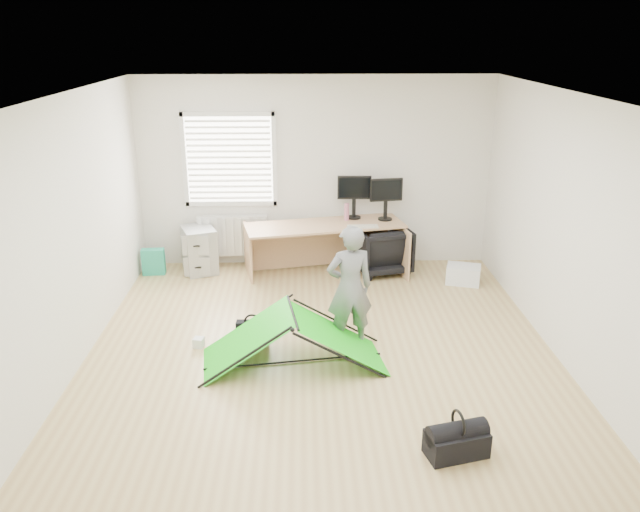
{
  "coord_description": "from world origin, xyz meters",
  "views": [
    {
      "loc": [
        -0.19,
        -5.96,
        3.29
      ],
      "look_at": [
        0.0,
        0.4,
        0.95
      ],
      "focal_mm": 35.0,
      "sensor_mm": 36.0,
      "label": 1
    }
  ],
  "objects_px": {
    "kite": "(293,338)",
    "filing_cabinet": "(199,250)",
    "office_chair": "(382,249)",
    "monitor_right": "(386,205)",
    "storage_crate": "(463,274)",
    "desk": "(325,250)",
    "duffel_bag": "(456,443)",
    "thermos": "(347,212)",
    "monitor_left": "(354,203)",
    "person": "(350,288)",
    "laptop_bag": "(253,332)"
  },
  "relations": [
    {
      "from": "person",
      "to": "kite",
      "type": "distance_m",
      "value": 0.8
    },
    {
      "from": "monitor_right",
      "to": "storage_crate",
      "type": "xyz_separation_m",
      "value": [
        1.02,
        -0.57,
        -0.83
      ]
    },
    {
      "from": "filing_cabinet",
      "to": "thermos",
      "type": "xyz_separation_m",
      "value": [
        2.09,
        0.0,
        0.54
      ]
    },
    {
      "from": "thermos",
      "to": "duffel_bag",
      "type": "xyz_separation_m",
      "value": [
        0.61,
        -4.2,
        -0.75
      ]
    },
    {
      "from": "monitor_right",
      "to": "filing_cabinet",
      "type": "bearing_deg",
      "value": 172.13
    },
    {
      "from": "monitor_left",
      "to": "storage_crate",
      "type": "relative_size",
      "value": 1.06
    },
    {
      "from": "desk",
      "to": "monitor_right",
      "type": "distance_m",
      "value": 1.06
    },
    {
      "from": "filing_cabinet",
      "to": "office_chair",
      "type": "height_order",
      "value": "office_chair"
    },
    {
      "from": "desk",
      "to": "duffel_bag",
      "type": "bearing_deg",
      "value": -88.66
    },
    {
      "from": "kite",
      "to": "filing_cabinet",
      "type": "bearing_deg",
      "value": 108.82
    },
    {
      "from": "thermos",
      "to": "storage_crate",
      "type": "height_order",
      "value": "thermos"
    },
    {
      "from": "laptop_bag",
      "to": "office_chair",
      "type": "bearing_deg",
      "value": 55.13
    },
    {
      "from": "office_chair",
      "to": "monitor_right",
      "type": "bearing_deg",
      "value": -127.44
    },
    {
      "from": "monitor_right",
      "to": "duffel_bag",
      "type": "relative_size",
      "value": 0.92
    },
    {
      "from": "monitor_right",
      "to": "storage_crate",
      "type": "relative_size",
      "value": 1.03
    },
    {
      "from": "person",
      "to": "laptop_bag",
      "type": "relative_size",
      "value": 3.94
    },
    {
      "from": "monitor_right",
      "to": "duffel_bag",
      "type": "distance_m",
      "value": 4.29
    },
    {
      "from": "person",
      "to": "laptop_bag",
      "type": "distance_m",
      "value": 1.2
    },
    {
      "from": "monitor_left",
      "to": "office_chair",
      "type": "relative_size",
      "value": 0.64
    },
    {
      "from": "monitor_right",
      "to": "kite",
      "type": "distance_m",
      "value": 3.03
    },
    {
      "from": "duffel_bag",
      "to": "monitor_left",
      "type": "bearing_deg",
      "value": 82.51
    },
    {
      "from": "monitor_left",
      "to": "laptop_bag",
      "type": "distance_m",
      "value": 2.78
    },
    {
      "from": "storage_crate",
      "to": "duffel_bag",
      "type": "height_order",
      "value": "storage_crate"
    },
    {
      "from": "monitor_left",
      "to": "desk",
      "type": "bearing_deg",
      "value": -143.84
    },
    {
      "from": "person",
      "to": "storage_crate",
      "type": "relative_size",
      "value": 3.11
    },
    {
      "from": "duffel_bag",
      "to": "thermos",
      "type": "bearing_deg",
      "value": 84.13
    },
    {
      "from": "monitor_right",
      "to": "kite",
      "type": "relative_size",
      "value": 0.25
    },
    {
      "from": "office_chair",
      "to": "kite",
      "type": "distance_m",
      "value": 2.85
    },
    {
      "from": "monitor_right",
      "to": "laptop_bag",
      "type": "xyz_separation_m",
      "value": [
        -1.73,
        -2.23,
        -0.83
      ]
    },
    {
      "from": "desk",
      "to": "person",
      "type": "relative_size",
      "value": 1.57
    },
    {
      "from": "office_chair",
      "to": "duffel_bag",
      "type": "xyz_separation_m",
      "value": [
        0.11,
        -4.1,
        -0.23
      ]
    },
    {
      "from": "office_chair",
      "to": "desk",
      "type": "bearing_deg",
      "value": -6.81
    },
    {
      "from": "monitor_left",
      "to": "thermos",
      "type": "distance_m",
      "value": 0.18
    },
    {
      "from": "person",
      "to": "laptop_bag",
      "type": "bearing_deg",
      "value": -17.44
    },
    {
      "from": "storage_crate",
      "to": "laptop_bag",
      "type": "relative_size",
      "value": 1.26
    },
    {
      "from": "kite",
      "to": "laptop_bag",
      "type": "bearing_deg",
      "value": 127.45
    },
    {
      "from": "filing_cabinet",
      "to": "duffel_bag",
      "type": "relative_size",
      "value": 1.31
    },
    {
      "from": "filing_cabinet",
      "to": "thermos",
      "type": "bearing_deg",
      "value": -20.5
    },
    {
      "from": "thermos",
      "to": "filing_cabinet",
      "type": "bearing_deg",
      "value": -179.88
    },
    {
      "from": "thermos",
      "to": "person",
      "type": "relative_size",
      "value": 0.17
    },
    {
      "from": "monitor_left",
      "to": "laptop_bag",
      "type": "relative_size",
      "value": 1.34
    },
    {
      "from": "thermos",
      "to": "desk",
      "type": "bearing_deg",
      "value": -149.04
    },
    {
      "from": "storage_crate",
      "to": "person",
      "type": "bearing_deg",
      "value": -134.08
    },
    {
      "from": "laptop_bag",
      "to": "duffel_bag",
      "type": "xyz_separation_m",
      "value": [
        1.8,
        -1.98,
        -0.02
      ]
    },
    {
      "from": "office_chair",
      "to": "person",
      "type": "height_order",
      "value": "person"
    },
    {
      "from": "thermos",
      "to": "kite",
      "type": "xyz_separation_m",
      "value": [
        -0.73,
        -2.66,
        -0.57
      ]
    },
    {
      "from": "kite",
      "to": "duffel_bag",
      "type": "distance_m",
      "value": 2.04
    },
    {
      "from": "office_chair",
      "to": "storage_crate",
      "type": "height_order",
      "value": "office_chair"
    },
    {
      "from": "desk",
      "to": "filing_cabinet",
      "type": "relative_size",
      "value": 3.35
    },
    {
      "from": "storage_crate",
      "to": "office_chair",
      "type": "bearing_deg",
      "value": 156.3
    }
  ]
}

